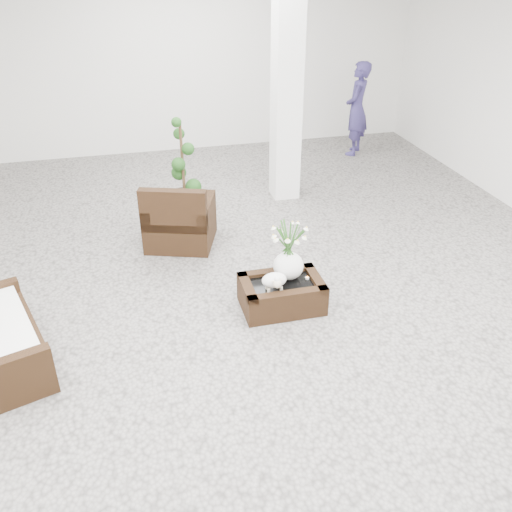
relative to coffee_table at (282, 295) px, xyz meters
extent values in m
plane|color=gray|center=(-0.26, 0.24, -0.16)|extent=(11.00, 11.00, 0.00)
cube|color=white|center=(0.94, 3.04, 1.59)|extent=(0.40, 0.40, 3.50)
cube|color=black|center=(0.00, 0.00, 0.00)|extent=(0.90, 0.60, 0.31)
ellipsoid|color=white|center=(-0.12, -0.10, 0.26)|extent=(0.28, 0.23, 0.21)
cylinder|color=white|center=(0.30, 0.02, 0.17)|extent=(0.04, 0.04, 0.03)
cube|color=black|center=(-0.89, 1.82, 0.30)|extent=(1.08, 1.06, 0.92)
imported|color=navy|center=(2.84, 4.68, 0.71)|extent=(0.70, 0.75, 1.73)
camera|label=1|loc=(-1.54, -4.93, 3.46)|focal=38.76mm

